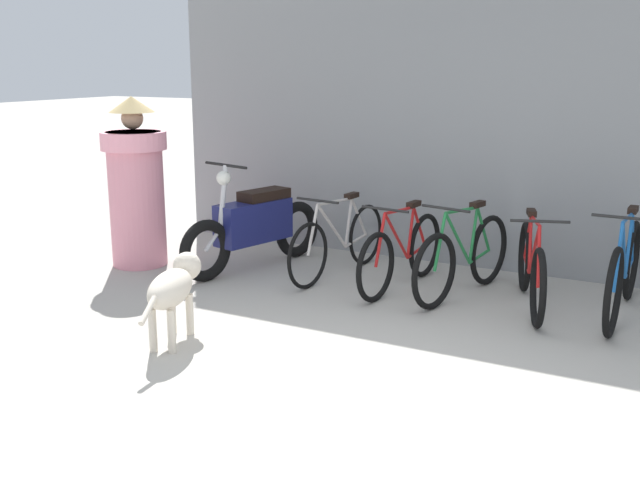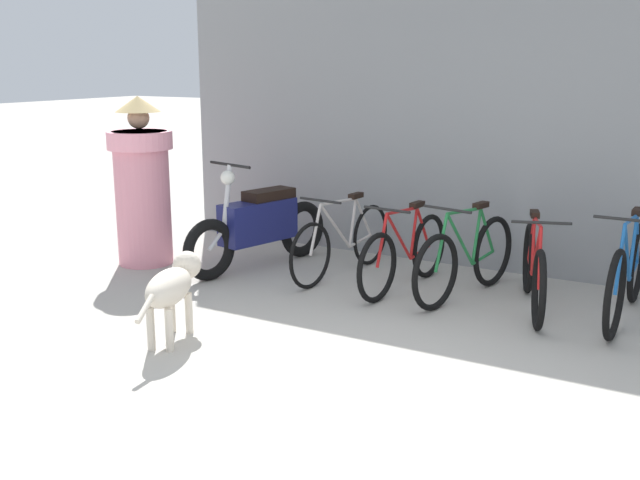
% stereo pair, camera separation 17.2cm
% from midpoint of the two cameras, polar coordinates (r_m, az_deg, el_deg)
% --- Properties ---
extents(ground_plane, '(60.00, 60.00, 0.00)m').
position_cam_midpoint_polar(ground_plane, '(4.79, 0.95, -12.00)').
color(ground_plane, '#ADA89E').
extents(shop_wall_back, '(7.44, 0.20, 3.19)m').
position_cam_midpoint_polar(shop_wall_back, '(7.59, 13.24, 9.64)').
color(shop_wall_back, gray).
rests_on(shop_wall_back, ground).
extents(bicycle_0, '(0.46, 1.66, 0.82)m').
position_cam_midpoint_polar(bicycle_0, '(7.29, 0.76, -0.11)').
color(bicycle_0, black).
rests_on(bicycle_0, ground).
extents(bicycle_1, '(0.46, 1.57, 0.81)m').
position_cam_midpoint_polar(bicycle_1, '(6.91, 5.54, -1.01)').
color(bicycle_1, black).
rests_on(bicycle_1, ground).
extents(bicycle_2, '(0.50, 1.59, 0.86)m').
position_cam_midpoint_polar(bicycle_2, '(6.76, 10.15, -1.35)').
color(bicycle_2, black).
rests_on(bicycle_2, ground).
extents(bicycle_3, '(0.62, 1.55, 0.84)m').
position_cam_midpoint_polar(bicycle_3, '(6.57, 15.06, -2.13)').
color(bicycle_3, black).
rests_on(bicycle_3, ground).
extents(bicycle_4, '(0.46, 1.77, 0.91)m').
position_cam_midpoint_polar(bicycle_4, '(6.57, 21.43, -2.34)').
color(bicycle_4, black).
rests_on(bicycle_4, ground).
extents(motorcycle, '(0.65, 1.82, 1.10)m').
position_cam_midpoint_polar(motorcycle, '(7.56, -5.72, 1.06)').
color(motorcycle, black).
rests_on(motorcycle, ground).
extents(stray_dog, '(0.48, 1.05, 0.61)m').
position_cam_midpoint_polar(stray_dog, '(5.72, -11.93, -3.49)').
color(stray_dog, beige).
rests_on(stray_dog, ground).
extents(person_in_robes, '(0.89, 0.89, 1.72)m').
position_cam_midpoint_polar(person_in_robes, '(7.84, -14.46, 4.16)').
color(person_in_robes, pink).
rests_on(person_in_robes, ground).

